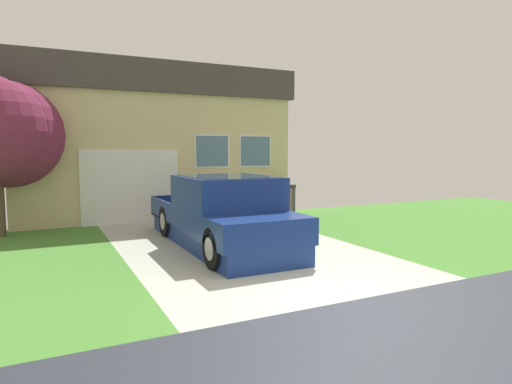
% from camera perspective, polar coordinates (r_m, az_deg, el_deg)
% --- Properties ---
extents(ground, '(29.20, 18.60, 0.18)m').
position_cam_1_polar(ground, '(5.66, 24.33, -18.63)').
color(ground, '#B1B9A6').
extents(pickup_truck, '(2.15, 5.58, 1.67)m').
position_cam_1_polar(pickup_truck, '(10.12, -4.05, -3.03)').
color(pickup_truck, navy).
rests_on(pickup_truck, ground).
extents(person_with_hat, '(0.47, 0.40, 1.62)m').
position_cam_1_polar(person_with_hat, '(10.48, 3.47, -1.77)').
color(person_with_hat, brown).
rests_on(person_with_hat, ground).
extents(handbag, '(0.35, 0.17, 0.46)m').
position_cam_1_polar(handbag, '(10.26, 3.65, -6.38)').
color(handbag, '#232328').
rests_on(handbag, ground).
extents(house_with_garage, '(9.30, 6.53, 5.05)m').
position_cam_1_polar(house_with_garage, '(17.22, -14.34, 6.32)').
color(house_with_garage, '#CDBC87').
rests_on(house_with_garage, ground).
extents(wheeled_trash_bin, '(0.60, 0.72, 1.09)m').
position_cam_1_polar(wheeled_trash_bin, '(15.02, 3.55, -0.90)').
color(wheeled_trash_bin, '#424247').
rests_on(wheeled_trash_bin, ground).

